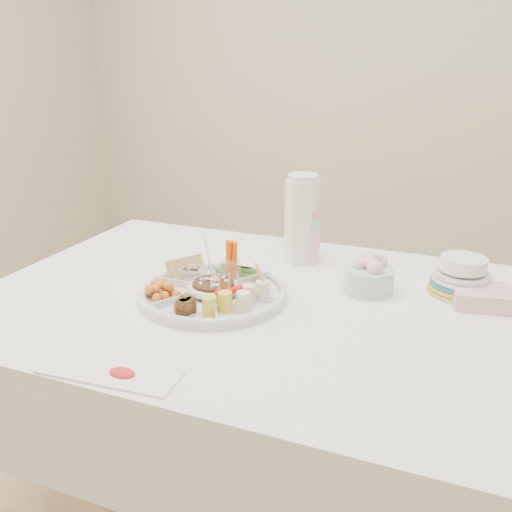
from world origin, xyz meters
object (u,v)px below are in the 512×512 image
at_px(dining_table, 266,420).
at_px(party_tray, 214,290).
at_px(plate_stack, 462,274).
at_px(thermos, 302,218).

bearing_deg(dining_table, party_tray, -161.89).
bearing_deg(plate_stack, dining_table, -153.33).
distance_m(party_tray, thermos, 0.40).
bearing_deg(party_tray, thermos, 70.51).
height_order(party_tray, plate_stack, plate_stack).
xyz_separation_m(party_tray, thermos, (0.13, 0.36, 0.12)).
bearing_deg(party_tray, plate_stack, 24.86).
height_order(thermos, plate_stack, thermos).
distance_m(dining_table, plate_stack, 0.68).
bearing_deg(plate_stack, party_tray, -155.14).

